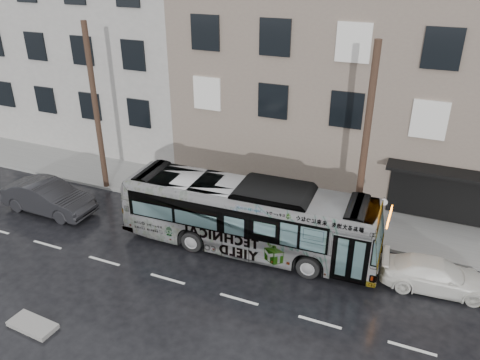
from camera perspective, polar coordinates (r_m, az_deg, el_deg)
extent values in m
plane|color=black|center=(21.63, -5.37, -8.18)|extent=(120.00, 120.00, 0.00)
cube|color=gray|center=(25.36, -0.19, -2.34)|extent=(90.00, 3.60, 0.15)
cube|color=#776B5C|center=(29.32, 15.32, 12.06)|extent=(20.00, 12.00, 11.00)
cube|color=#A5A29C|center=(40.31, -19.90, 18.70)|extent=(26.00, 15.00, 16.00)
cylinder|color=#3D281E|center=(20.45, 14.96, 3.69)|extent=(0.30, 0.30, 9.00)
cylinder|color=#3D281E|center=(26.07, -17.16, 8.21)|extent=(0.30, 0.30, 9.00)
cylinder|color=slate|center=(21.78, 16.82, -4.84)|extent=(0.06, 0.06, 2.40)
imported|color=#B2B2B2|center=(20.71, 1.04, -4.45)|extent=(11.67, 3.10, 3.23)
imported|color=silver|center=(20.40, 22.80, -10.65)|extent=(4.42, 2.15, 1.24)
imported|color=black|center=(25.91, -22.32, -1.95)|extent=(4.99, 1.79, 1.64)
cube|color=gray|center=(19.04, -23.96, -15.86)|extent=(1.85, 0.91, 0.18)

